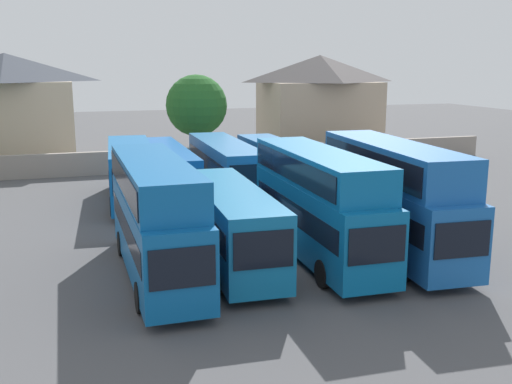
{
  "coord_description": "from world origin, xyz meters",
  "views": [
    {
      "loc": [
        -8.36,
        -23.64,
        8.48
      ],
      "look_at": [
        0.0,
        3.0,
        2.5
      ],
      "focal_mm": 42.41,
      "sensor_mm": 36.0,
      "label": 1
    }
  ],
  "objects_px": {
    "bus_5": "(131,170)",
    "bus_8": "(277,164)",
    "bus_6": "(166,170)",
    "house_terrace_centre": "(319,102)",
    "house_terrace_left": "(8,108)",
    "bus_4": "(393,192)",
    "bus_7": "(225,166)",
    "bus_3": "(318,199)",
    "bus_2": "(231,222)",
    "tree_behind_wall": "(196,106)",
    "bus_1": "(156,212)"
  },
  "relations": [
    {
      "from": "bus_5",
      "to": "bus_6",
      "type": "distance_m",
      "value": 2.26
    },
    {
      "from": "bus_7",
      "to": "bus_8",
      "type": "bearing_deg",
      "value": 90.49
    },
    {
      "from": "bus_6",
      "to": "house_terrace_centre",
      "type": "bearing_deg",
      "value": 134.55
    },
    {
      "from": "bus_3",
      "to": "bus_7",
      "type": "relative_size",
      "value": 0.92
    },
    {
      "from": "bus_3",
      "to": "house_terrace_centre",
      "type": "distance_m",
      "value": 33.97
    },
    {
      "from": "house_terrace_left",
      "to": "bus_8",
      "type": "bearing_deg",
      "value": -45.58
    },
    {
      "from": "bus_3",
      "to": "bus_7",
      "type": "xyz_separation_m",
      "value": [
        -0.67,
        13.61,
        -0.69
      ]
    },
    {
      "from": "bus_2",
      "to": "bus_7",
      "type": "relative_size",
      "value": 0.85
    },
    {
      "from": "bus_6",
      "to": "bus_5",
      "type": "bearing_deg",
      "value": -79.71
    },
    {
      "from": "bus_2",
      "to": "bus_4",
      "type": "bearing_deg",
      "value": 88.5
    },
    {
      "from": "bus_3",
      "to": "house_terrace_centre",
      "type": "height_order",
      "value": "house_terrace_centre"
    },
    {
      "from": "bus_5",
      "to": "bus_8",
      "type": "bearing_deg",
      "value": 94.17
    },
    {
      "from": "bus_1",
      "to": "bus_2",
      "type": "distance_m",
      "value": 3.36
    },
    {
      "from": "house_terrace_left",
      "to": "tree_behind_wall",
      "type": "distance_m",
      "value": 15.99
    },
    {
      "from": "house_terrace_left",
      "to": "tree_behind_wall",
      "type": "relative_size",
      "value": 1.46
    },
    {
      "from": "bus_2",
      "to": "tree_behind_wall",
      "type": "relative_size",
      "value": 1.35
    },
    {
      "from": "bus_2",
      "to": "bus_7",
      "type": "height_order",
      "value": "bus_7"
    },
    {
      "from": "bus_6",
      "to": "house_terrace_left",
      "type": "relative_size",
      "value": 1.05
    },
    {
      "from": "bus_2",
      "to": "bus_5",
      "type": "xyz_separation_m",
      "value": [
        -2.8,
        13.31,
        0.12
      ]
    },
    {
      "from": "bus_4",
      "to": "house_terrace_left",
      "type": "distance_m",
      "value": 36.89
    },
    {
      "from": "bus_2",
      "to": "bus_3",
      "type": "relative_size",
      "value": 0.93
    },
    {
      "from": "bus_5",
      "to": "house_terrace_centre",
      "type": "height_order",
      "value": "house_terrace_centre"
    },
    {
      "from": "bus_4",
      "to": "bus_8",
      "type": "xyz_separation_m",
      "value": [
        -0.61,
        13.84,
        -0.91
      ]
    },
    {
      "from": "bus_4",
      "to": "bus_7",
      "type": "bearing_deg",
      "value": -159.82
    },
    {
      "from": "bus_8",
      "to": "house_terrace_left",
      "type": "distance_m",
      "value": 25.51
    },
    {
      "from": "bus_4",
      "to": "bus_8",
      "type": "height_order",
      "value": "bus_4"
    },
    {
      "from": "bus_4",
      "to": "bus_7",
      "type": "distance_m",
      "value": 14.52
    },
    {
      "from": "bus_8",
      "to": "house_terrace_centre",
      "type": "relative_size",
      "value": 0.95
    },
    {
      "from": "bus_7",
      "to": "tree_behind_wall",
      "type": "bearing_deg",
      "value": 177.38
    },
    {
      "from": "bus_3",
      "to": "tree_behind_wall",
      "type": "height_order",
      "value": "tree_behind_wall"
    },
    {
      "from": "bus_1",
      "to": "bus_8",
      "type": "distance_m",
      "value": 17.1
    },
    {
      "from": "bus_3",
      "to": "bus_5",
      "type": "relative_size",
      "value": 1.0
    },
    {
      "from": "bus_2",
      "to": "house_terrace_left",
      "type": "bearing_deg",
      "value": -158.43
    },
    {
      "from": "bus_4",
      "to": "bus_7",
      "type": "xyz_separation_m",
      "value": [
        -4.15,
        13.89,
        -0.82
      ]
    },
    {
      "from": "bus_8",
      "to": "house_terrace_left",
      "type": "height_order",
      "value": "house_terrace_left"
    },
    {
      "from": "bus_1",
      "to": "bus_8",
      "type": "relative_size",
      "value": 1.01
    },
    {
      "from": "bus_6",
      "to": "house_terrace_centre",
      "type": "distance_m",
      "value": 24.99
    },
    {
      "from": "bus_7",
      "to": "house_terrace_centre",
      "type": "height_order",
      "value": "house_terrace_centre"
    },
    {
      "from": "bus_3",
      "to": "house_terrace_left",
      "type": "distance_m",
      "value": 35.05
    },
    {
      "from": "bus_1",
      "to": "house_terrace_centre",
      "type": "xyz_separation_m",
      "value": [
        20.52,
        31.45,
        2.02
      ]
    },
    {
      "from": "bus_5",
      "to": "house_terrace_left",
      "type": "bearing_deg",
      "value": -151.71
    },
    {
      "from": "bus_6",
      "to": "house_terrace_centre",
      "type": "xyz_separation_m",
      "value": [
        17.86,
        17.24,
        2.82
      ]
    },
    {
      "from": "bus_2",
      "to": "house_terrace_centre",
      "type": "relative_size",
      "value": 0.91
    },
    {
      "from": "bus_5",
      "to": "house_terrace_left",
      "type": "distance_m",
      "value": 20.09
    },
    {
      "from": "bus_1",
      "to": "house_terrace_left",
      "type": "bearing_deg",
      "value": -166.67
    },
    {
      "from": "bus_5",
      "to": "bus_8",
      "type": "relative_size",
      "value": 1.02
    },
    {
      "from": "bus_5",
      "to": "tree_behind_wall",
      "type": "distance_m",
      "value": 14.84
    },
    {
      "from": "bus_6",
      "to": "bus_4",
      "type": "bearing_deg",
      "value": 29.81
    },
    {
      "from": "bus_1",
      "to": "bus_7",
      "type": "xyz_separation_m",
      "value": [
        6.45,
        13.91,
        -0.68
      ]
    },
    {
      "from": "bus_4",
      "to": "tree_behind_wall",
      "type": "height_order",
      "value": "tree_behind_wall"
    }
  ]
}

